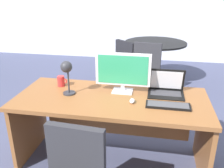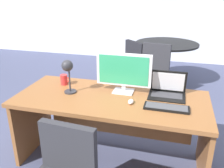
# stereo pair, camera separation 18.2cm
# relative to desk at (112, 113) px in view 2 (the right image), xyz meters

# --- Properties ---
(ground) EXTENTS (12.00, 12.00, 0.00)m
(ground) POSITION_rel_desk_xyz_m (0.00, 1.45, -0.53)
(ground) COLOR #474C6B
(back_wall) EXTENTS (10.00, 0.10, 2.80)m
(back_wall) POSITION_rel_desk_xyz_m (0.00, 3.98, 0.87)
(back_wall) COLOR silver
(back_wall) RESTS_ON ground
(desk) EXTENTS (1.82, 0.80, 0.73)m
(desk) POSITION_rel_desk_xyz_m (0.00, 0.00, 0.00)
(desk) COLOR brown
(desk) RESTS_ON ground
(monitor) EXTENTS (0.54, 0.16, 0.39)m
(monitor) POSITION_rel_desk_xyz_m (0.09, 0.11, 0.42)
(monitor) COLOR silver
(monitor) RESTS_ON desk
(laptop) EXTENTS (0.34, 0.26, 0.24)m
(laptop) POSITION_rel_desk_xyz_m (0.51, 0.15, 0.27)
(laptop) COLOR black
(laptop) RESTS_ON desk
(keyboard) EXTENTS (0.38, 0.14, 0.02)m
(keyboard) POSITION_rel_desk_xyz_m (0.52, -0.15, 0.21)
(keyboard) COLOR black
(keyboard) RESTS_ON desk
(mouse) EXTENTS (0.05, 0.08, 0.04)m
(mouse) POSITION_rel_desk_xyz_m (0.21, -0.13, 0.22)
(mouse) COLOR silver
(mouse) RESTS_ON desk
(desk_lamp) EXTENTS (0.12, 0.14, 0.34)m
(desk_lamp) POSITION_rel_desk_xyz_m (-0.42, -0.07, 0.44)
(desk_lamp) COLOR #2D2D33
(desk_lamp) RESTS_ON desk
(coffee_mug) EXTENTS (0.11, 0.08, 0.11)m
(coffee_mug) POSITION_rel_desk_xyz_m (-0.57, 0.14, 0.25)
(coffee_mug) COLOR red
(coffee_mug) RESTS_ON desk
(meeting_table) EXTENTS (1.13, 1.13, 0.77)m
(meeting_table) POSITION_rel_desk_xyz_m (0.37, 2.39, 0.05)
(meeting_table) COLOR black
(meeting_table) RESTS_ON ground
(meeting_chair_near) EXTENTS (0.65, 0.66, 0.88)m
(meeting_chair_near) POSITION_rel_desk_xyz_m (-0.23, 1.73, -0.17)
(meeting_chair_near) COLOR black
(meeting_chair_near) RESTS_ON ground
(meeting_chair_far) EXTENTS (0.56, 0.56, 0.90)m
(meeting_chair_far) POSITION_rel_desk_xyz_m (0.24, 1.52, -0.17)
(meeting_chair_far) COLOR black
(meeting_chair_far) RESTS_ON ground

